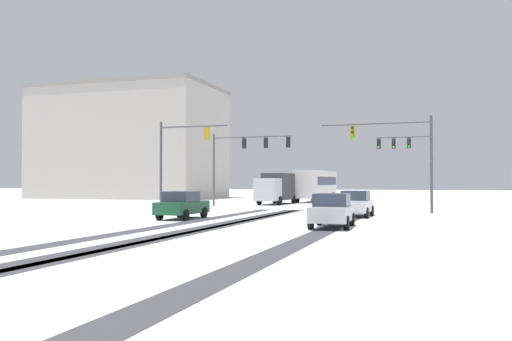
# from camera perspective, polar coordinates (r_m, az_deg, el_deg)

# --- Properties ---
(wheel_track_left_lane) EXTENTS (1.05, 38.20, 0.01)m
(wheel_track_left_lane) POSITION_cam_1_polar(r_m,az_deg,el_deg) (25.27, -11.69, -6.08)
(wheel_track_left_lane) COLOR #424247
(wheel_track_left_lane) RESTS_ON ground
(wheel_track_right_lane) EXTENTS (1.19, 38.20, 0.01)m
(wheel_track_right_lane) POSITION_cam_1_polar(r_m,az_deg,el_deg) (24.28, -7.24, -6.29)
(wheel_track_right_lane) COLOR #424247
(wheel_track_right_lane) RESTS_ON ground
(wheel_track_center) EXTENTS (0.89, 38.20, 0.01)m
(wheel_track_center) POSITION_cam_1_polar(r_m,az_deg,el_deg) (24.05, -6.03, -6.34)
(wheel_track_center) COLOR #424247
(wheel_track_center) RESTS_ON ground
(wheel_track_oncoming) EXTENTS (1.05, 38.20, 0.01)m
(wheel_track_oncoming) POSITION_cam_1_polar(r_m,az_deg,el_deg) (22.46, 6.28, -6.71)
(wheel_track_oncoming) COLOR #424247
(wheel_track_oncoming) RESTS_ON ground
(sidewalk_kerb_right) EXTENTS (4.00, 38.20, 0.12)m
(sidewalk_kerb_right) POSITION_cam_1_polar(r_m,az_deg,el_deg) (20.31, 21.84, -7.05)
(sidewalk_kerb_right) COLOR white
(sidewalk_kerb_right) RESTS_ON ground
(traffic_signal_near_left) EXTENTS (5.19, 0.40, 6.50)m
(traffic_signal_near_left) POSITION_cam_1_polar(r_m,az_deg,el_deg) (39.34, -8.11, 2.02)
(traffic_signal_near_left) COLOR #47474C
(traffic_signal_near_left) RESTS_ON ground
(traffic_signal_near_right) EXTENTS (7.40, 0.40, 6.50)m
(traffic_signal_near_right) POSITION_cam_1_polar(r_m,az_deg,el_deg) (37.46, 14.63, 2.42)
(traffic_signal_near_right) COLOR #47474C
(traffic_signal_near_right) RESTS_ON ground
(traffic_signal_far_left) EXTENTS (7.43, 0.57, 6.50)m
(traffic_signal_far_left) POSITION_cam_1_polar(r_m,az_deg,el_deg) (47.85, -1.19, 1.99)
(traffic_signal_far_left) COLOR #47474C
(traffic_signal_far_left) RESTS_ON ground
(traffic_signal_far_right) EXTENTS (4.79, 0.45, 6.50)m
(traffic_signal_far_right) POSITION_cam_1_polar(r_m,az_deg,el_deg) (49.39, 15.70, 1.83)
(traffic_signal_far_right) COLOR #47474C
(traffic_signal_far_right) RESTS_ON ground
(car_white_lead) EXTENTS (1.90, 4.13, 1.62)m
(car_white_lead) POSITION_cam_1_polar(r_m,az_deg,el_deg) (34.52, 10.40, -3.42)
(car_white_lead) COLOR silver
(car_white_lead) RESTS_ON ground
(car_dark_green_second) EXTENTS (1.86, 4.11, 1.62)m
(car_dark_green_second) POSITION_cam_1_polar(r_m,az_deg,el_deg) (32.21, -7.73, -3.59)
(car_dark_green_second) COLOR #194C2D
(car_dark_green_second) RESTS_ON ground
(car_silver_third) EXTENTS (1.97, 4.17, 1.62)m
(car_silver_third) POSITION_cam_1_polar(r_m,az_deg,el_deg) (26.10, 7.95, -4.15)
(car_silver_third) COLOR #B7BABF
(car_silver_third) RESTS_ON ground
(bus_oncoming) EXTENTS (2.79, 11.03, 3.38)m
(bus_oncoming) POSITION_cam_1_polar(r_m,az_deg,el_deg) (60.65, 6.32, -1.37)
(bus_oncoming) COLOR silver
(bus_oncoming) RESTS_ON ground
(box_truck_delivery) EXTENTS (2.52, 7.48, 3.02)m
(box_truck_delivery) POSITION_cam_1_polar(r_m,az_deg,el_deg) (53.48, 2.21, -1.78)
(box_truck_delivery) COLOR #B7BABF
(box_truck_delivery) RESTS_ON ground
(office_building_far_left_block) EXTENTS (23.77, 14.73, 14.99)m
(office_building_far_left_block) POSITION_cam_1_polar(r_m,az_deg,el_deg) (76.39, -13.01, 2.82)
(office_building_far_left_block) COLOR #B2ADA3
(office_building_far_left_block) RESTS_ON ground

